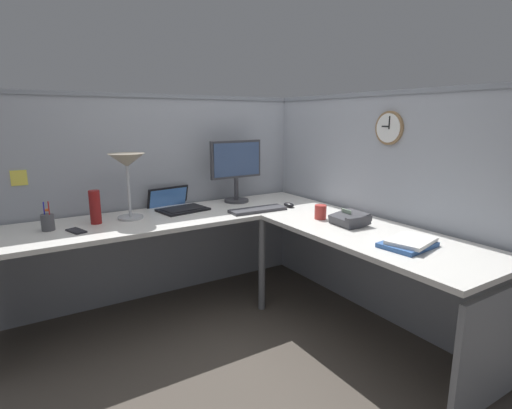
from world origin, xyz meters
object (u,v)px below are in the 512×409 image
Objects in this scene: monitor at (236,166)px; laptop at (176,205)px; computer_mouse at (289,205)px; office_phone at (350,219)px; wall_clock at (390,128)px; pen_cup at (48,222)px; book_stack at (409,243)px; cell_phone at (76,231)px; keyboard at (258,210)px; thermos_flask at (95,207)px; coffee_mug at (320,212)px; desk_lamp_dome at (127,166)px.

laptop is at bearing 177.04° from monitor.
office_phone reaches higher than computer_mouse.
office_phone is 0.99× the size of wall_clock.
computer_mouse is at bearing -57.10° from monitor.
pen_cup is (-0.88, -0.15, 0.03)m from laptop.
monitor reaches higher than book_stack.
office_phone is at bearing -45.39° from cell_phone.
pen_cup is 0.19m from cell_phone.
thermos_flask reaches higher than keyboard.
office_phone is at bearing -33.43° from thermos_flask.
office_phone is 0.23m from coffee_mug.
monitor is 0.47m from keyboard.
office_phone is (0.77, -1.05, 0.01)m from laptop.
coffee_mug is at bearing -57.57° from keyboard.
cell_phone is at bearing -168.71° from monitor.
thermos_flask is (0.14, 0.14, 0.10)m from cell_phone.
computer_mouse is 1.66m from pen_cup.
pen_cup is 0.82× the size of thermos_flask.
pen_cup is 2.25m from wall_clock.
wall_clock reaches higher than cell_phone.
laptop is 2.38× the size of pen_cup.
computer_mouse is 0.42m from coffee_mug.
monitor is 0.90m from desk_lamp_dome.
thermos_flask reaches higher than office_phone.
laptop is 1.30m from office_phone.
office_phone is (1.66, -0.89, -0.02)m from pen_cup.
pen_cup is at bearing 120.24° from cell_phone.
book_stack reaches higher than keyboard.
book_stack is 0.71m from coffee_mug.
computer_mouse is 0.48× the size of office_phone.
keyboard is at bearing -10.40° from pen_cup.
pen_cup is at bearing 156.19° from wall_clock.
monitor is 1.21m from wall_clock.
keyboard is 4.48× the size of coffee_mug.
monitor is at bearing 97.86° from book_stack.
desk_lamp_dome is (-1.14, 0.29, 0.35)m from computer_mouse.
thermos_flask is 1.65m from office_phone.
office_phone is (1.52, -0.77, 0.03)m from cell_phone.
wall_clock is (1.49, -0.91, 0.25)m from desk_lamp_dome.
wall_clock is at bearing 2.70° from office_phone.
cell_phone is 0.65× the size of wall_clock.
wall_clock is at bearing -42.38° from keyboard.
thermos_flask is (-0.60, -0.14, 0.09)m from laptop.
laptop reaches higher than computer_mouse.
monitor reaches higher than pen_cup.
book_stack is (1.10, -1.41, -0.34)m from desk_lamp_dome.
coffee_mug is at bearing -48.89° from laptop.
thermos_flask is at bearing -174.14° from monitor.
keyboard is 1.95× the size of thermos_flask.
office_phone is 2.26× the size of coffee_mug.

